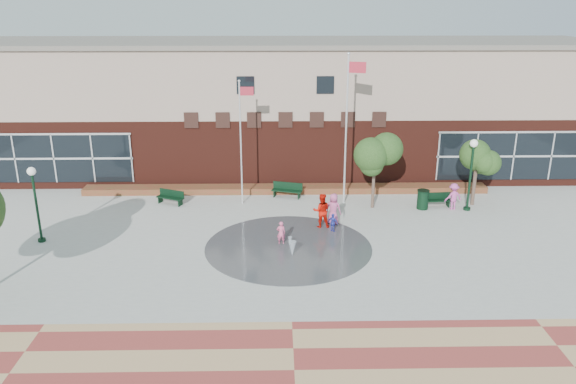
{
  "coord_description": "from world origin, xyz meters",
  "views": [
    {
      "loc": [
        -0.52,
        -22.88,
        11.75
      ],
      "look_at": [
        0.0,
        4.0,
        2.6
      ],
      "focal_mm": 35.0,
      "sensor_mm": 36.0,
      "label": 1
    }
  ],
  "objects_px": {
    "flagpole_right": "(347,122)",
    "bench_left": "(170,200)",
    "flagpole_left": "(241,137)",
    "trash_can": "(423,199)",
    "child_splash": "(281,233)"
  },
  "relations": [
    {
      "from": "flagpole_left",
      "to": "bench_left",
      "type": "height_order",
      "value": "flagpole_left"
    },
    {
      "from": "flagpole_right",
      "to": "bench_left",
      "type": "height_order",
      "value": "flagpole_right"
    },
    {
      "from": "flagpole_left",
      "to": "trash_can",
      "type": "distance_m",
      "value": 11.39
    },
    {
      "from": "flagpole_left",
      "to": "flagpole_right",
      "type": "xyz_separation_m",
      "value": [
        6.24,
        0.01,
        0.86
      ]
    },
    {
      "from": "flagpole_left",
      "to": "bench_left",
      "type": "distance_m",
      "value": 5.9
    },
    {
      "from": "flagpole_right",
      "to": "bench_left",
      "type": "relative_size",
      "value": 5.07
    },
    {
      "from": "flagpole_left",
      "to": "bench_left",
      "type": "bearing_deg",
      "value": 179.49
    },
    {
      "from": "flagpole_left",
      "to": "child_splash",
      "type": "bearing_deg",
      "value": -70.82
    },
    {
      "from": "flagpole_left",
      "to": "child_splash",
      "type": "distance_m",
      "value": 7.45
    },
    {
      "from": "flagpole_left",
      "to": "flagpole_right",
      "type": "distance_m",
      "value": 6.3
    },
    {
      "from": "bench_left",
      "to": "child_splash",
      "type": "distance_m",
      "value": 9.06
    },
    {
      "from": "trash_can",
      "to": "child_splash",
      "type": "xyz_separation_m",
      "value": [
        -8.47,
        -4.97,
        0.02
      ]
    },
    {
      "from": "trash_can",
      "to": "child_splash",
      "type": "bearing_deg",
      "value": -149.59
    },
    {
      "from": "flagpole_left",
      "to": "flagpole_right",
      "type": "height_order",
      "value": "flagpole_right"
    },
    {
      "from": "bench_left",
      "to": "flagpole_left",
      "type": "bearing_deg",
      "value": 25.41
    }
  ]
}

